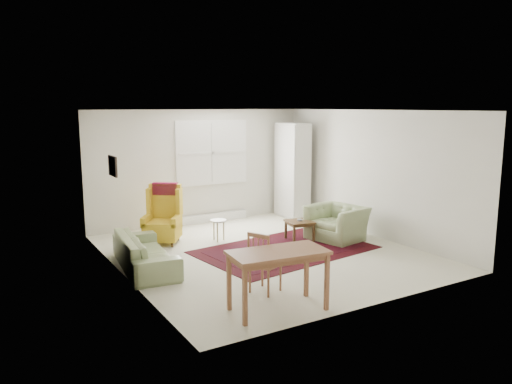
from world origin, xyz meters
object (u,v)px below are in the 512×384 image
cabinet (293,170)px  desk_chair (265,262)px  sofa (145,246)px  wingback_chair (162,214)px  coffee_table (299,231)px  armchair (337,220)px  desk (278,281)px  stool (218,230)px

cabinet → desk_chair: size_ratio=2.50×
sofa → wingback_chair: size_ratio=1.66×
coffee_table → desk_chair: 2.79m
armchair → desk: armchair is taller
wingback_chair → desk: size_ratio=0.91×
armchair → stool: 2.31m
coffee_table → stool: bearing=149.7°
armchair → sofa: bearing=-105.1°
stool → wingback_chair: bearing=159.5°
desk_chair → sofa: bearing=6.8°
sofa → cabinet: bearing=-59.1°
wingback_chair → desk: wingback_chair is taller
wingback_chair → coffee_table: size_ratio=2.33×
stool → cabinet: size_ratio=0.19×
stool → desk: bearing=-103.8°
sofa → coffee_table: (3.10, 0.10, -0.18)m
sofa → wingback_chair: bearing=-24.7°
armchair → cabinet: 2.28m
cabinet → desk_chair: (-3.08, -3.79, -0.66)m
wingback_chair → cabinet: size_ratio=0.52×
stool → desk_chair: size_ratio=0.48×
desk → desk_chair: bearing=72.5°
desk_chair → desk: bearing=138.2°
sofa → wingback_chair: 1.48m
coffee_table → armchair: bearing=-23.5°
desk → coffee_table: bearing=49.8°
wingback_chair → coffee_table: 2.64m
wingback_chair → cabinet: cabinet is taller
coffee_table → cabinet: bearing=59.1°
desk_chair → wingback_chair: bearing=-17.7°
cabinet → desk_chair: bearing=-127.8°
armchair → desk_chair: bearing=-70.2°
desk → desk_chair: desk_chair is taller
wingback_chair → coffee_table: wingback_chair is taller
armchair → coffee_table: (-0.68, 0.29, -0.20)m
wingback_chair → stool: (0.99, -0.37, -0.35)m
wingback_chair → cabinet: 3.55m
coffee_table → desk: desk is taller
armchair → wingback_chair: (-3.02, 1.46, 0.17)m
armchair → stool: bearing=-130.3°
sofa → coffee_table: bearing=-82.0°
cabinet → desk: size_ratio=1.77×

